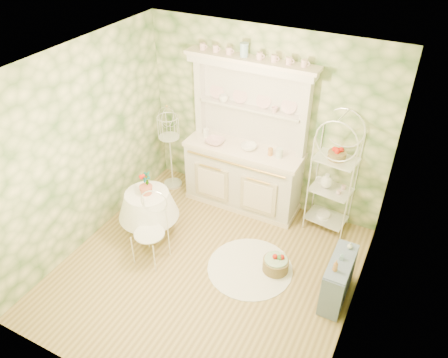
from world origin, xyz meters
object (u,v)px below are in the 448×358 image
at_px(bakers_rack, 334,173).
at_px(floor_basket, 276,264).
at_px(side_shelf, 338,280).
at_px(cafe_chair, 150,236).
at_px(kitchen_dresser, 244,139).
at_px(birdcage_stand, 170,148).
at_px(round_table, 149,216).

xyz_separation_m(bakers_rack, floor_basket, (-0.33, -1.17, -0.82)).
xyz_separation_m(bakers_rack, side_shelf, (0.48, -1.24, -0.64)).
bearing_deg(cafe_chair, bakers_rack, 25.13).
distance_m(kitchen_dresser, cafe_chair, 1.89).
bearing_deg(birdcage_stand, bakers_rack, 3.21).
relative_size(bakers_rack, cafe_chair, 2.25).
bearing_deg(kitchen_dresser, bakers_rack, 2.84).
bearing_deg(side_shelf, round_table, -171.83).
xyz_separation_m(bakers_rack, birdcage_stand, (-2.55, -0.14, -0.22)).
bearing_deg(birdcage_stand, floor_basket, -24.65).
height_order(side_shelf, floor_basket, side_shelf).
xyz_separation_m(bakers_rack, cafe_chair, (-1.87, -1.72, -0.52)).
bearing_deg(cafe_chair, floor_basket, 2.37).
distance_m(birdcage_stand, floor_basket, 2.52).
bearing_deg(bakers_rack, round_table, -141.43).
bearing_deg(floor_basket, side_shelf, -5.64).
height_order(side_shelf, round_table, round_table).
height_order(round_table, birdcage_stand, birdcage_stand).
xyz_separation_m(side_shelf, cafe_chair, (-2.35, -0.48, 0.12)).
height_order(birdcage_stand, floor_basket, birdcage_stand).
relative_size(round_table, floor_basket, 1.80).
distance_m(bakers_rack, side_shelf, 1.48).
bearing_deg(cafe_chair, side_shelf, -6.00).
distance_m(bakers_rack, floor_basket, 1.46).
bearing_deg(side_shelf, cafe_chair, -161.64).
bearing_deg(kitchen_dresser, birdcage_stand, -176.40).
bearing_deg(birdcage_stand, side_shelf, -19.95).
bearing_deg(round_table, side_shelf, 1.31).
bearing_deg(kitchen_dresser, floor_basket, -47.95).
xyz_separation_m(cafe_chair, birdcage_stand, (-0.68, 1.58, 0.30)).
bearing_deg(bakers_rack, floor_basket, -98.00).
relative_size(bakers_rack, round_table, 2.95).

